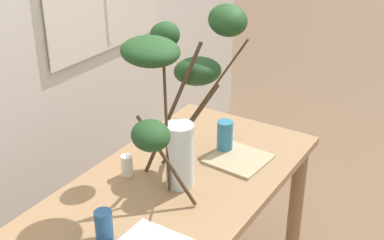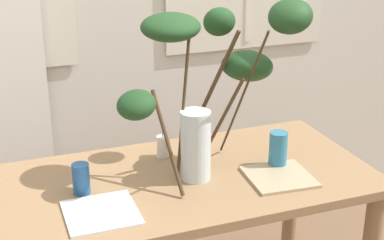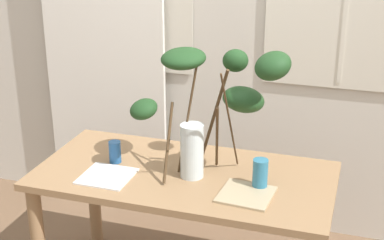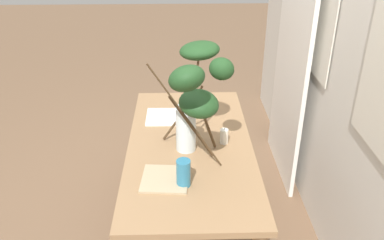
% 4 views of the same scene
% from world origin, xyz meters
% --- Properties ---
extents(ground, '(14.00, 14.00, 0.00)m').
position_xyz_m(ground, '(0.00, 0.00, 0.00)').
color(ground, brown).
extents(back_wall_with_windows, '(4.33, 0.14, 2.91)m').
position_xyz_m(back_wall_with_windows, '(-0.00, 0.91, 1.46)').
color(back_wall_with_windows, beige).
rests_on(back_wall_with_windows, ground).
extents(curtain_sheer_side, '(0.82, 0.03, 2.42)m').
position_xyz_m(curtain_sheer_side, '(-0.80, 0.77, 1.21)').
color(curtain_sheer_side, white).
rests_on(curtain_sheer_side, ground).
extents(dining_table, '(1.48, 0.73, 0.72)m').
position_xyz_m(dining_table, '(0.00, 0.00, 0.61)').
color(dining_table, '#93704C').
rests_on(dining_table, ground).
extents(vase_with_branches, '(0.79, 0.46, 0.69)m').
position_xyz_m(vase_with_branches, '(0.14, 0.02, 1.13)').
color(vase_with_branches, silver).
rests_on(vase_with_branches, dining_table).
extents(drinking_glass_blue_left, '(0.06, 0.06, 0.11)m').
position_xyz_m(drinking_glass_blue_left, '(-0.38, 0.01, 0.78)').
color(drinking_glass_blue_left, '#235693').
rests_on(drinking_glass_blue_left, dining_table).
extents(drinking_glass_blue_right, '(0.07, 0.07, 0.14)m').
position_xyz_m(drinking_glass_blue_right, '(0.39, -0.04, 0.79)').
color(drinking_glass_blue_right, teal).
rests_on(drinking_glass_blue_right, dining_table).
extents(plate_square_left, '(0.25, 0.25, 0.01)m').
position_xyz_m(plate_square_left, '(-0.35, -0.16, 0.73)').
color(plate_square_left, white).
rests_on(plate_square_left, dining_table).
extents(plate_square_right, '(0.26, 0.26, 0.01)m').
position_xyz_m(plate_square_right, '(0.35, -0.14, 0.73)').
color(plate_square_right, tan).
rests_on(plate_square_right, dining_table).
extents(pillar_candle, '(0.05, 0.05, 0.10)m').
position_xyz_m(pillar_candle, '(-0.01, 0.20, 0.77)').
color(pillar_candle, silver).
rests_on(pillar_candle, dining_table).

